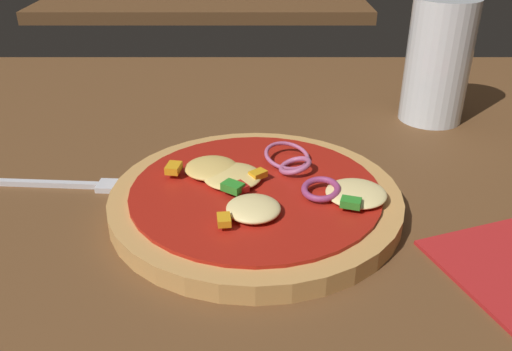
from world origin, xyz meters
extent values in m
cube|color=brown|center=(0.00, 0.00, 0.01)|extent=(1.12, 0.91, 0.03)
cylinder|color=tan|center=(0.04, 0.00, 0.04)|extent=(0.24, 0.24, 0.02)
cylinder|color=#A81C11|center=(0.04, 0.00, 0.05)|extent=(0.21, 0.21, 0.00)
ellipsoid|color=#F4DB8E|center=(0.12, -0.01, 0.05)|extent=(0.05, 0.05, 0.01)
ellipsoid|color=#E5BC60|center=(0.00, 0.03, 0.05)|extent=(0.05, 0.05, 0.01)
ellipsoid|color=#EFCC72|center=(0.02, 0.01, 0.05)|extent=(0.05, 0.05, 0.01)
ellipsoid|color=#F4DB8E|center=(0.04, -0.04, 0.05)|extent=(0.04, 0.04, 0.01)
torus|color=#93386B|center=(0.09, -0.01, 0.05)|extent=(0.04, 0.04, 0.01)
torus|color=#B25984|center=(0.07, 0.05, 0.05)|extent=(0.06, 0.06, 0.01)
torus|color=#B25984|center=(0.07, 0.03, 0.05)|extent=(0.03, 0.03, 0.01)
cube|color=#2D8C28|center=(0.02, -0.01, 0.06)|extent=(0.02, 0.02, 0.01)
cube|color=red|center=(0.03, -0.01, 0.05)|extent=(0.02, 0.02, 0.01)
cube|color=#2D8C28|center=(0.11, -0.04, 0.05)|extent=(0.02, 0.01, 0.01)
cube|color=orange|center=(-0.03, 0.02, 0.06)|extent=(0.01, 0.02, 0.01)
cube|color=orange|center=(0.02, -0.06, 0.05)|extent=(0.01, 0.01, 0.01)
cube|color=orange|center=(0.04, 0.01, 0.05)|extent=(0.02, 0.02, 0.01)
cube|color=silver|center=(-0.16, 0.04, 0.03)|extent=(0.11, 0.01, 0.00)
cube|color=silver|center=(-0.09, 0.03, 0.03)|extent=(0.02, 0.02, 0.00)
cube|color=silver|center=(-0.07, 0.02, 0.03)|extent=(0.03, 0.00, 0.00)
cube|color=silver|center=(-0.07, 0.03, 0.03)|extent=(0.03, 0.00, 0.00)
cube|color=silver|center=(-0.07, 0.03, 0.03)|extent=(0.03, 0.00, 0.00)
cube|color=silver|center=(-0.07, 0.04, 0.03)|extent=(0.03, 0.00, 0.00)
cylinder|color=silver|center=(0.24, 0.20, 0.10)|extent=(0.07, 0.07, 0.14)
cylinder|color=#9E510F|center=(0.24, 0.20, 0.06)|extent=(0.06, 0.06, 0.07)
cylinder|color=white|center=(0.24, 0.20, 0.10)|extent=(0.06, 0.06, 0.01)
camera|label=1|loc=(0.04, -0.38, 0.27)|focal=37.68mm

